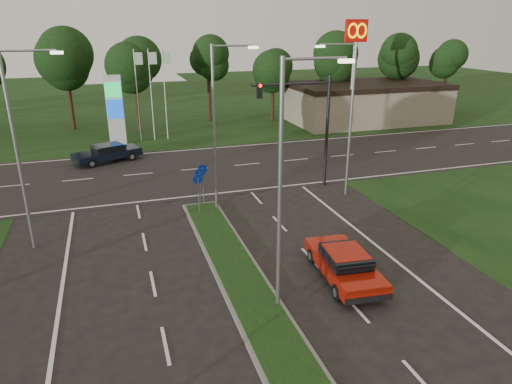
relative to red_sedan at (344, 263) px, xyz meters
name	(u,v)px	position (x,y,z in m)	size (l,w,h in m)	color
verge_far	(144,104)	(-4.11, 47.94, -0.69)	(160.00, 50.00, 0.02)	black
cross_road	(181,171)	(-4.11, 16.94, -0.69)	(160.00, 12.00, 0.02)	black
median_kerb	(276,342)	(-4.11, -3.06, -0.63)	(2.00, 26.00, 0.12)	slate
commercial_building	(365,103)	(17.89, 28.94, 1.31)	(16.00, 9.00, 4.00)	gray
streetlight_median_near	(286,177)	(-3.11, -1.06, 4.39)	(2.53, 0.22, 9.00)	gray
streetlight_median_far	(218,121)	(-3.11, 8.94, 4.39)	(2.53, 0.22, 9.00)	gray
streetlight_left_far	(20,142)	(-12.41, 6.94, 4.39)	(2.53, 0.22, 9.00)	gray
streetlight_right_far	(348,113)	(4.69, 8.94, 4.39)	(2.53, 0.22, 9.00)	gray
traffic_signal	(309,116)	(3.08, 10.94, 3.96)	(5.10, 0.42, 7.00)	black
median_signs	(200,180)	(-4.11, 9.34, 1.03)	(1.16, 1.76, 2.38)	gray
gas_pylon	(118,109)	(-7.89, 25.99, 2.51)	(5.80, 1.26, 8.00)	silver
mcdonalds_sign	(355,47)	(13.89, 24.91, 7.30)	(2.20, 0.47, 10.40)	silver
treeline_far	(152,58)	(-4.01, 32.87, 6.14)	(6.00, 6.00, 9.90)	black
red_sedan	(344,263)	(0.00, 0.00, 0.00)	(2.34, 4.82, 1.28)	#9D1608
navy_sedan	(107,153)	(-9.06, 20.95, 0.03)	(5.24, 3.54, 1.34)	black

